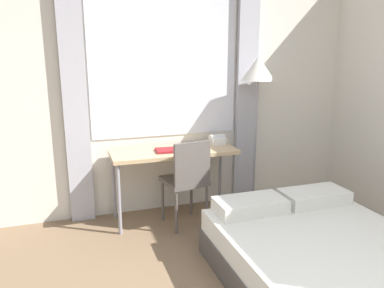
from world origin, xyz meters
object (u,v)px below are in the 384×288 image
at_px(bed, 343,277).
at_px(book, 166,150).
at_px(desk_chair, 187,177).
at_px(telephone, 217,140).
at_px(desk, 174,156).
at_px(standing_lamp, 258,79).

height_order(bed, book, book).
bearing_deg(desk_chair, telephone, 28.17).
height_order(desk, desk_chair, desk_chair).
bearing_deg(desk, standing_lamp, 1.22).
distance_m(desk, book, 0.13).
bearing_deg(standing_lamp, book, -176.93).
distance_m(desk, telephone, 0.55).
height_order(standing_lamp, book, standing_lamp).
bearing_deg(book, desk, 21.64).
relative_size(bed, book, 9.11).
xyz_separation_m(bed, telephone, (-0.20, 1.87, 0.59)).
height_order(desk_chair, bed, desk_chair).
bearing_deg(desk_chair, desk, 96.28).
distance_m(desk, desk_chair, 0.30).
relative_size(bed, telephone, 11.78).
height_order(desk_chair, telephone, desk_chair).
xyz_separation_m(desk, desk_chair, (0.07, -0.24, -0.16)).
distance_m(standing_lamp, telephone, 0.79).
bearing_deg(standing_lamp, desk_chair, -163.46).
height_order(desk, standing_lamp, standing_lamp).
distance_m(desk_chair, bed, 1.68).
bearing_deg(telephone, desk_chair, -142.72).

